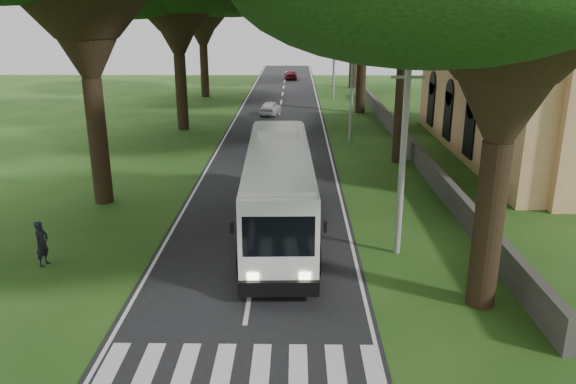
% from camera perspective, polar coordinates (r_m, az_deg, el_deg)
% --- Properties ---
extents(ground, '(140.00, 140.00, 0.00)m').
position_cam_1_polar(ground, '(16.98, -4.56, -14.32)').
color(ground, '#1E4B15').
rests_on(ground, ground).
extents(road, '(8.00, 120.00, 0.04)m').
position_cam_1_polar(road, '(40.34, -1.37, 4.97)').
color(road, black).
rests_on(road, ground).
extents(crosswalk, '(8.00, 3.00, 0.01)m').
position_cam_1_polar(crosswalk, '(15.33, -5.26, -18.30)').
color(crosswalk, silver).
rests_on(crosswalk, ground).
extents(property_wall, '(0.35, 50.00, 1.20)m').
position_cam_1_polar(property_wall, '(39.92, 11.64, 5.33)').
color(property_wall, '#383533').
rests_on(property_wall, ground).
extents(church, '(14.00, 24.00, 11.60)m').
position_cam_1_polar(church, '(39.61, 25.61, 10.21)').
color(church, '#E9A471').
rests_on(church, ground).
extents(pole_near, '(1.60, 0.24, 8.00)m').
position_cam_1_polar(pole_near, '(21.25, 11.64, 4.32)').
color(pole_near, gray).
rests_on(pole_near, ground).
extents(pole_mid, '(1.60, 0.24, 8.00)m').
position_cam_1_polar(pole_mid, '(40.78, 6.52, 10.95)').
color(pole_mid, gray).
rests_on(pole_mid, ground).
extents(pole_far, '(1.60, 0.24, 8.00)m').
position_cam_1_polar(pole_far, '(60.62, 4.69, 13.25)').
color(pole_far, gray).
rests_on(pole_far, ground).
extents(coach_bus, '(3.22, 12.55, 3.68)m').
position_cam_1_polar(coach_bus, '(23.57, -0.95, 0.48)').
color(coach_bus, white).
rests_on(coach_bus, ground).
extents(distant_car_a, '(2.08, 3.84, 1.24)m').
position_cam_1_polar(distant_car_a, '(51.66, -1.80, 8.55)').
color(distant_car_a, silver).
rests_on(distant_car_a, road).
extents(distant_car_c, '(1.81, 4.10, 1.17)m').
position_cam_1_polar(distant_car_c, '(79.30, 0.28, 11.81)').
color(distant_car_c, maroon).
rests_on(distant_car_c, road).
extents(pedestrian, '(0.53, 0.70, 1.73)m').
position_cam_1_polar(pedestrian, '(22.70, -23.73, -4.80)').
color(pedestrian, black).
rests_on(pedestrian, ground).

